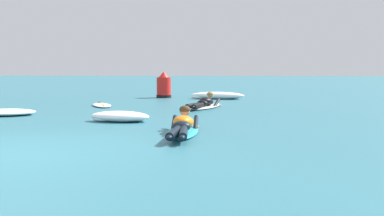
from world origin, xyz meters
TOP-DOWN VIEW (x-y plane):
  - ground_plane at (0.00, 10.00)m, footprint 120.00×120.00m
  - surfer_near at (2.30, 2.14)m, footprint 0.61×2.72m
  - surfer_far at (2.46, 7.68)m, footprint 1.21×2.48m
  - drifting_surfboard at (-0.97, 8.20)m, footprint 1.22×1.92m
  - whitewater_front at (0.66, 3.96)m, footprint 1.50×0.84m
  - whitewater_mid_left at (2.76, 11.82)m, footprint 2.28×0.96m
  - whitewater_mid_right at (-2.69, 5.12)m, footprint 1.72×1.33m
  - channel_marker_buoy at (0.48, 12.58)m, footprint 0.63×0.63m

SIDE VIEW (x-z plane):
  - ground_plane at x=0.00m, z-range 0.00..0.00m
  - drifting_surfboard at x=-0.97m, z-range -0.05..0.11m
  - whitewater_mid_right at x=-2.69m, z-range -0.01..0.16m
  - whitewater_front at x=0.66m, z-range -0.01..0.24m
  - surfer_far at x=2.46m, z-range -0.13..0.40m
  - surfer_near at x=2.30m, z-range -0.13..0.40m
  - whitewater_mid_left at x=2.76m, z-range -0.01..0.29m
  - channel_marker_buoy at x=0.48m, z-range -0.11..1.00m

